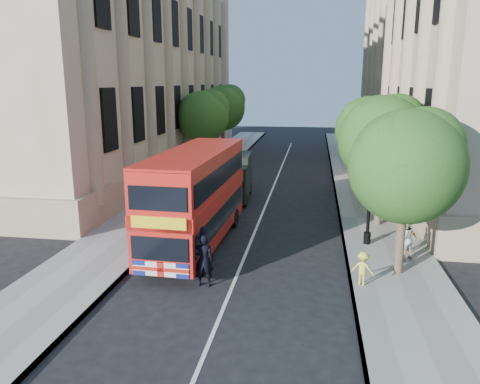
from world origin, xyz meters
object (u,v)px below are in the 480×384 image
at_px(lamp_post, 370,189).
at_px(double_decker_bus, 196,195).
at_px(box_van, 233,179).
at_px(woman_pedestrian, 404,238).
at_px(police_constable, 204,260).

height_order(lamp_post, double_decker_bus, lamp_post).
height_order(double_decker_bus, box_van, double_decker_bus).
relative_size(double_decker_bus, woman_pedestrian, 5.19).
bearing_deg(box_van, police_constable, -88.02).
xyz_separation_m(double_decker_bus, woman_pedestrian, (8.42, -0.56, -1.26)).
xyz_separation_m(box_van, police_constable, (1.08, -12.02, -0.36)).
relative_size(double_decker_bus, box_van, 1.86).
bearing_deg(lamp_post, woman_pedestrian, -53.87).
bearing_deg(box_van, double_decker_bus, -94.36).
distance_m(double_decker_bus, police_constable, 4.32).
relative_size(double_decker_bus, police_constable, 4.71).
height_order(double_decker_bus, police_constable, double_decker_bus).
bearing_deg(woman_pedestrian, lamp_post, -88.78).
xyz_separation_m(box_van, woman_pedestrian, (8.25, -8.65, -0.33)).
height_order(box_van, woman_pedestrian, box_van).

